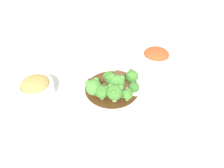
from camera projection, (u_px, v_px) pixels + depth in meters
ground_plane at (112, 92)px, 0.72m from camera, size 4.00×4.00×0.00m
main_plate at (112, 89)px, 0.71m from camera, size 0.28×0.28×0.02m
beef_strip_0 at (103, 90)px, 0.68m from camera, size 0.04×0.06×0.01m
beef_strip_1 at (118, 79)px, 0.73m from camera, size 0.08×0.08×0.01m
beef_strip_2 at (100, 81)px, 0.72m from camera, size 0.04×0.08×0.01m
beef_strip_3 at (125, 87)px, 0.70m from camera, size 0.05×0.04×0.01m
beef_strip_4 at (122, 93)px, 0.67m from camera, size 0.05×0.06×0.01m
broccoli_floret_0 at (109, 76)px, 0.71m from camera, size 0.03×0.03×0.04m
broccoli_floret_1 at (111, 78)px, 0.69m from camera, size 0.04×0.04×0.05m
broccoli_floret_2 at (117, 82)px, 0.67m from camera, size 0.05×0.05×0.06m
broccoli_floret_3 at (93, 86)px, 0.66m from camera, size 0.05×0.05×0.05m
broccoli_floret_4 at (134, 87)px, 0.67m from camera, size 0.03×0.03×0.04m
broccoli_floret_5 at (102, 91)px, 0.65m from camera, size 0.04×0.04×0.05m
broccoli_floret_6 at (127, 94)px, 0.65m from camera, size 0.03×0.03×0.04m
broccoli_floret_7 at (132, 76)px, 0.70m from camera, size 0.04×0.04×0.05m
broccoli_floret_8 at (115, 92)px, 0.64m from camera, size 0.05×0.05×0.06m
serving_spoon at (138, 93)px, 0.68m from camera, size 0.16×0.15×0.01m
side_bowl_kimchi at (156, 57)px, 0.80m from camera, size 0.12×0.12×0.06m
side_bowl_appetizer at (36, 87)px, 0.69m from camera, size 0.11×0.11×0.06m
sauce_dish at (157, 129)px, 0.60m from camera, size 0.07×0.07×0.01m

